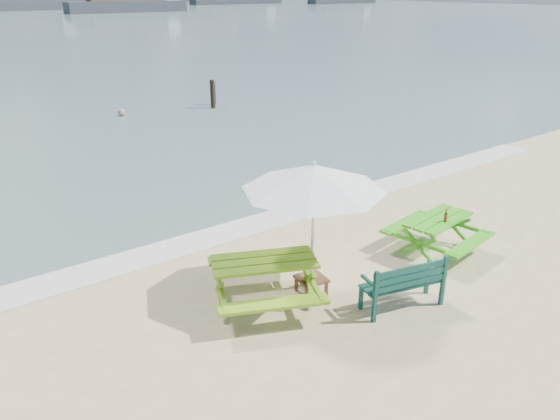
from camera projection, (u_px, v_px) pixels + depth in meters
foam_strip at (237, 229)px, 12.00m from camera, size 22.00×0.90×0.01m
picnic_table_left at (264, 283)px, 9.08m from camera, size 2.35×2.44×0.82m
picnic_table_right at (436, 235)px, 10.89m from camera, size 1.77×1.92×0.73m
park_bench at (402, 293)px, 9.03m from camera, size 1.48×0.80×0.87m
side_table at (311, 285)px, 9.47m from camera, size 0.54×0.54×0.31m
patio_umbrella at (314, 178)px, 8.72m from camera, size 2.68×2.68×2.35m
beer_bottle at (446, 217)px, 10.55m from camera, size 0.07×0.07×0.27m
swimmer at (122, 128)px, 22.68m from camera, size 0.68×0.54×1.65m
mooring_pilings at (213, 96)px, 23.99m from camera, size 0.59×0.79×1.42m
cargo_ships at (154, 2)px, 130.27m from camera, size 136.78×34.86×4.40m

